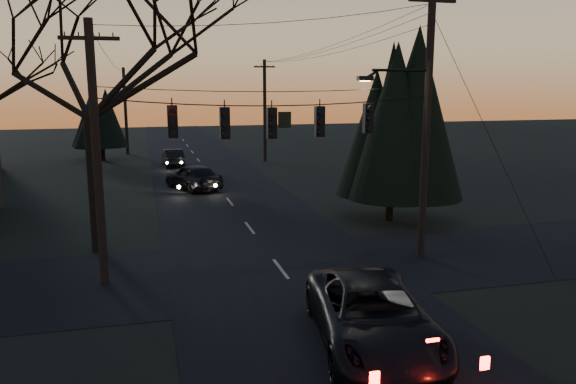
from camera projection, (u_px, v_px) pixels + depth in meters
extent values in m
cube|color=black|center=(236.00, 209.00, 29.57)|extent=(8.00, 120.00, 0.02)
cube|color=black|center=(281.00, 269.00, 20.07)|extent=(60.00, 7.00, 0.02)
cylinder|color=black|center=(273.00, 97.00, 18.85)|extent=(11.50, 0.04, 0.04)
cylinder|color=black|center=(94.00, 186.00, 21.78)|extent=(0.44, 0.44, 5.23)
cylinder|color=black|center=(390.00, 204.00, 27.15)|extent=(0.36, 0.36, 1.60)
cone|color=black|center=(392.00, 123.00, 26.40)|extent=(4.75, 4.75, 7.03)
cylinder|color=black|center=(103.00, 151.00, 48.40)|extent=(0.36, 0.36, 1.60)
cone|color=black|center=(101.00, 122.00, 47.92)|extent=(3.58, 3.58, 4.25)
imported|color=black|center=(373.00, 316.00, 14.01)|extent=(3.61, 6.27, 1.64)
imported|color=black|center=(193.00, 177.00, 35.03)|extent=(3.65, 5.09, 1.61)
imported|color=black|center=(173.00, 158.00, 45.16)|extent=(1.72, 4.18, 1.35)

